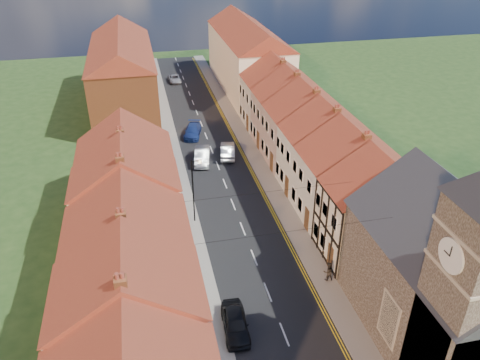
# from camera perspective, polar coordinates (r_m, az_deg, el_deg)

# --- Properties ---
(road) EXTENTS (7.00, 90.00, 0.02)m
(road) POSITION_cam_1_polar(r_m,az_deg,el_deg) (50.74, -2.72, 1.77)
(road) COLOR black
(road) RESTS_ON ground
(pavement_left) EXTENTS (1.80, 90.00, 0.12)m
(pavement_left) POSITION_cam_1_polar(r_m,az_deg,el_deg) (50.25, -7.66, 1.29)
(pavement_left) COLOR gray
(pavement_left) RESTS_ON ground
(pavement_right) EXTENTS (1.80, 90.00, 0.12)m
(pavement_right) POSITION_cam_1_polar(r_m,az_deg,el_deg) (51.55, 2.10, 2.32)
(pavement_right) COLOR gray
(pavement_right) RESTS_ON ground
(church) EXTENTS (11.25, 14.25, 15.20)m
(church) POSITION_cam_1_polar(r_m,az_deg,el_deg) (30.19, 25.07, -9.91)
(church) COLOR #322923
(church) RESTS_ON ground
(cottage_r_tudor) EXTENTS (8.30, 5.20, 9.00)m
(cottage_r_tudor) POSITION_cam_1_polar(r_m,az_deg,el_deg) (37.11, 16.37, -2.94)
(cottage_r_tudor) COLOR #F3E8CC
(cottage_r_tudor) RESTS_ON ground
(cottage_r_white_near) EXTENTS (8.30, 6.00, 9.00)m
(cottage_r_white_near) POSITION_cam_1_polar(r_m,az_deg,el_deg) (41.20, 13.03, 0.99)
(cottage_r_white_near) COLOR silver
(cottage_r_white_near) RESTS_ON ground
(cottage_r_cream_mid) EXTENTS (8.30, 5.20, 9.00)m
(cottage_r_cream_mid) POSITION_cam_1_polar(r_m,az_deg,el_deg) (45.56, 10.26, 4.18)
(cottage_r_cream_mid) COLOR silver
(cottage_r_cream_mid) RESTS_ON ground
(cottage_r_pink) EXTENTS (8.30, 6.00, 9.00)m
(cottage_r_pink) POSITION_cam_1_polar(r_m,az_deg,el_deg) (50.12, 7.98, 6.79)
(cottage_r_pink) COLOR #BB9794
(cottage_r_pink) RESTS_ON ground
(cottage_r_white_far) EXTENTS (8.30, 5.20, 9.00)m
(cottage_r_white_far) POSITION_cam_1_polar(r_m,az_deg,el_deg) (54.84, 6.06, 8.96)
(cottage_r_white_far) COLOR #BB9794
(cottage_r_white_far) RESTS_ON ground
(cottage_r_cream_far) EXTENTS (8.30, 6.00, 9.00)m
(cottage_r_cream_far) POSITION_cam_1_polar(r_m,az_deg,el_deg) (59.67, 4.43, 10.76)
(cottage_r_cream_far) COLOR silver
(cottage_r_cream_far) RESTS_ON ground
(cottage_l_cream) EXTENTS (8.30, 6.30, 9.10)m
(cottage_l_cream) POSITION_cam_1_polar(r_m,az_deg,el_deg) (27.61, -13.22, -15.41)
(cottage_l_cream) COLOR #BB9794
(cottage_l_cream) RESTS_ON ground
(cottage_l_white) EXTENTS (8.30, 6.90, 8.80)m
(cottage_l_white) POSITION_cam_1_polar(r_m,az_deg,el_deg) (32.59, -13.43, -7.72)
(cottage_l_white) COLOR silver
(cottage_l_white) RESTS_ON ground
(cottage_l_brick_mid) EXTENTS (8.30, 5.70, 9.10)m
(cottage_l_brick_mid) POSITION_cam_1_polar(r_m,az_deg,el_deg) (37.59, -13.62, -1.98)
(cottage_l_brick_mid) COLOR #F3E8CC
(cottage_l_brick_mid) RESTS_ON ground
(cottage_l_pink) EXTENTS (8.30, 6.30, 8.80)m
(cottage_l_pink) POSITION_cam_1_polar(r_m,az_deg,el_deg) (42.74, -13.71, 1.83)
(cottage_l_pink) COLOR #BB9794
(cottage_l_pink) RESTS_ON ground
(block_right_far) EXTENTS (8.30, 24.20, 10.50)m
(block_right_far) POSITION_cam_1_polar(r_m,az_deg,el_deg) (73.58, 0.93, 15.16)
(block_right_far) COLOR #F3E8CC
(block_right_far) RESTS_ON ground
(block_left_far) EXTENTS (8.30, 24.20, 10.50)m
(block_left_far) POSITION_cam_1_polar(r_m,az_deg,el_deg) (66.83, -14.11, 12.79)
(block_left_far) COLOR #98532C
(block_left_far) RESTS_ON ground
(lamppost) EXTENTS (0.88, 0.15, 6.00)m
(lamppost) POSITION_cam_1_polar(r_m,az_deg,el_deg) (39.90, -5.64, -0.88)
(lamppost) COLOR black
(lamppost) RESTS_ON pavement_left
(car_near) EXTENTS (1.85, 4.07, 1.35)m
(car_near) POSITION_cam_1_polar(r_m,az_deg,el_deg) (31.68, -0.59, -17.02)
(car_near) COLOR black
(car_near) RESTS_ON ground
(car_mid) EXTENTS (2.38, 4.69, 1.48)m
(car_mid) POSITION_cam_1_polar(r_m,az_deg,el_deg) (51.30, -4.64, 2.95)
(car_mid) COLOR #9CA0A4
(car_mid) RESTS_ON ground
(car_far) EXTENTS (2.92, 4.84, 1.31)m
(car_far) POSITION_cam_1_polar(r_m,az_deg,el_deg) (57.74, -5.79, 5.96)
(car_far) COLOR navy
(car_far) RESTS_ON ground
(car_distant) EXTENTS (1.98, 3.98, 1.08)m
(car_distant) POSITION_cam_1_polar(r_m,az_deg,el_deg) (78.19, -7.99, 12.14)
(car_distant) COLOR #B3B3BB
(car_distant) RESTS_ON ground
(pedestrian_right) EXTENTS (0.76, 0.60, 1.53)m
(pedestrian_right) POSITION_cam_1_polar(r_m,az_deg,el_deg) (35.58, 10.70, -10.91)
(pedestrian_right) COLOR #292521
(pedestrian_right) RESTS_ON pavement_right
(car_mid_b) EXTENTS (2.35, 4.62, 1.45)m
(car_mid_b) POSITION_cam_1_polar(r_m,az_deg,el_deg) (52.40, -1.52, 3.63)
(car_mid_b) COLOR #B3B7BB
(car_mid_b) RESTS_ON ground
(pedestrian_left_b) EXTENTS (0.76, 0.55, 1.93)m
(pedestrian_left_b) POSITION_cam_1_polar(r_m,az_deg,el_deg) (37.84, -6.58, -7.32)
(pedestrian_left_b) COLOR black
(pedestrian_left_b) RESTS_ON pavement_left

